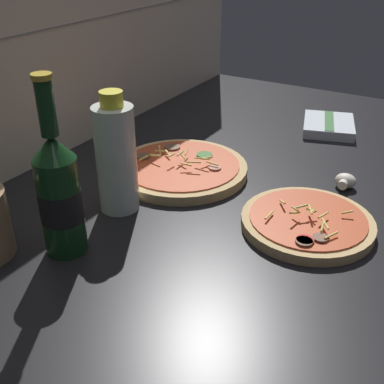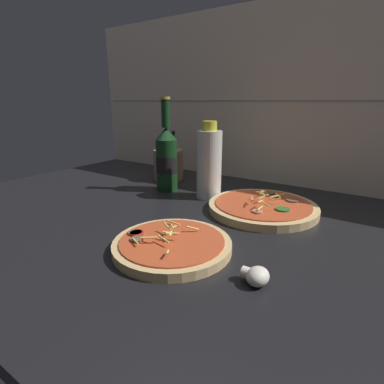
{
  "view_description": "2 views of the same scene",
  "coord_description": "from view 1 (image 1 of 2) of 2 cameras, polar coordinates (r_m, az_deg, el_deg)",
  "views": [
    {
      "loc": [
        -70.56,
        -31.91,
        48.28
      ],
      "look_at": [
        -4.36,
        6.92,
        5.79
      ],
      "focal_mm": 45.0,
      "sensor_mm": 36.0,
      "label": 1
    },
    {
      "loc": [
        31.97,
        -54.69,
        29.93
      ],
      "look_at": [
        -9.23,
        7.04,
        7.28
      ],
      "focal_mm": 28.0,
      "sensor_mm": 36.0,
      "label": 2
    }
  ],
  "objects": [
    {
      "name": "counter_slab",
      "position": [
        0.91,
        5.18,
        -2.43
      ],
      "size": [
        160.0,
        90.0,
        2.5
      ],
      "color": "black",
      "rests_on": "ground"
    },
    {
      "name": "tile_backsplash",
      "position": [
        1.06,
        -17.87,
        17.78
      ],
      "size": [
        160.0,
        1.13,
        60.0
      ],
      "color": "beige",
      "rests_on": "ground"
    },
    {
      "name": "pizza_near",
      "position": [
        0.86,
        13.55,
        -3.42
      ],
      "size": [
        22.8,
        22.8,
        4.55
      ],
      "color": "tan",
      "rests_on": "counter_slab"
    },
    {
      "name": "pizza_far",
      "position": [
        1.01,
        -1.3,
        2.81
      ],
      "size": [
        27.81,
        27.81,
        4.67
      ],
      "color": "tan",
      "rests_on": "counter_slab"
    },
    {
      "name": "beer_bottle",
      "position": [
        0.76,
        -15.46,
        -0.18
      ],
      "size": [
        6.65,
        6.65,
        28.63
      ],
      "color": "#143819",
      "rests_on": "counter_slab"
    },
    {
      "name": "oil_bottle",
      "position": [
        0.86,
        -8.98,
        4.08
      ],
      "size": [
        7.22,
        7.22,
        22.1
      ],
      "color": "silver",
      "rests_on": "counter_slab"
    },
    {
      "name": "mushroom_left",
      "position": [
        1.0,
        17.71,
        1.24
      ],
      "size": [
        4.34,
        4.14,
        2.9
      ],
      "color": "white",
      "rests_on": "counter_slab"
    },
    {
      "name": "dish_towel",
      "position": [
        1.29,
        15.88,
        7.6
      ],
      "size": [
        18.13,
        16.19,
        2.56
      ],
      "color": "silver",
      "rests_on": "counter_slab"
    }
  ]
}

